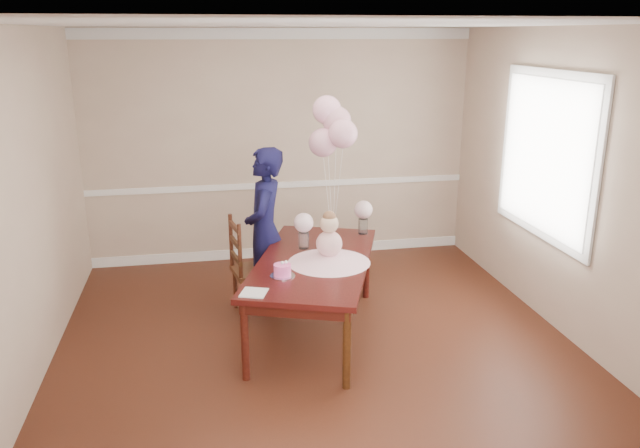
# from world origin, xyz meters

# --- Properties ---
(floor) EXTENTS (4.50, 5.00, 0.00)m
(floor) POSITION_xyz_m (0.00, 0.00, 0.00)
(floor) COLOR #32150C
(floor) RESTS_ON ground
(ceiling) EXTENTS (4.50, 5.00, 0.02)m
(ceiling) POSITION_xyz_m (0.00, 0.00, 2.70)
(ceiling) COLOR silver
(ceiling) RESTS_ON wall_back
(wall_back) EXTENTS (4.50, 0.02, 2.70)m
(wall_back) POSITION_xyz_m (0.00, 2.50, 1.35)
(wall_back) COLOR tan
(wall_back) RESTS_ON floor
(wall_front) EXTENTS (4.50, 0.02, 2.70)m
(wall_front) POSITION_xyz_m (0.00, -2.50, 1.35)
(wall_front) COLOR tan
(wall_front) RESTS_ON floor
(wall_left) EXTENTS (0.02, 5.00, 2.70)m
(wall_left) POSITION_xyz_m (-2.25, 0.00, 1.35)
(wall_left) COLOR tan
(wall_left) RESTS_ON floor
(wall_right) EXTENTS (0.02, 5.00, 2.70)m
(wall_right) POSITION_xyz_m (2.25, 0.00, 1.35)
(wall_right) COLOR tan
(wall_right) RESTS_ON floor
(chair_rail_trim) EXTENTS (4.50, 0.02, 0.07)m
(chair_rail_trim) POSITION_xyz_m (0.00, 2.49, 0.90)
(chair_rail_trim) COLOR white
(chair_rail_trim) RESTS_ON wall_back
(crown_molding) EXTENTS (4.50, 0.02, 0.12)m
(crown_molding) POSITION_xyz_m (0.00, 2.49, 2.63)
(crown_molding) COLOR silver
(crown_molding) RESTS_ON wall_back
(baseboard_trim) EXTENTS (4.50, 0.02, 0.12)m
(baseboard_trim) POSITION_xyz_m (0.00, 2.49, 0.06)
(baseboard_trim) COLOR white
(baseboard_trim) RESTS_ON floor
(window_frame) EXTENTS (0.02, 1.66, 1.56)m
(window_frame) POSITION_xyz_m (2.23, 0.50, 1.55)
(window_frame) COLOR silver
(window_frame) RESTS_ON wall_right
(window_blinds) EXTENTS (0.01, 1.50, 1.40)m
(window_blinds) POSITION_xyz_m (2.21, 0.50, 1.55)
(window_blinds) COLOR white
(window_blinds) RESTS_ON wall_right
(dining_table_top) EXTENTS (1.54, 2.12, 0.05)m
(dining_table_top) POSITION_xyz_m (0.02, 0.39, 0.69)
(dining_table_top) COLOR black
(dining_table_top) RESTS_ON table_leg_fl
(table_apron) EXTENTS (1.42, 2.00, 0.10)m
(table_apron) POSITION_xyz_m (0.02, 0.39, 0.62)
(table_apron) COLOR black
(table_apron) RESTS_ON table_leg_fl
(table_leg_fl) EXTENTS (0.09, 0.09, 0.67)m
(table_leg_fl) POSITION_xyz_m (-0.66, -0.30, 0.33)
(table_leg_fl) COLOR black
(table_leg_fl) RESTS_ON floor
(table_leg_fr) EXTENTS (0.09, 0.09, 0.67)m
(table_leg_fr) POSITION_xyz_m (0.10, -0.57, 0.33)
(table_leg_fr) COLOR black
(table_leg_fr) RESTS_ON floor
(table_leg_bl) EXTENTS (0.09, 0.09, 0.67)m
(table_leg_bl) POSITION_xyz_m (-0.07, 1.36, 0.33)
(table_leg_bl) COLOR black
(table_leg_bl) RESTS_ON floor
(table_leg_br) EXTENTS (0.09, 0.09, 0.67)m
(table_leg_br) POSITION_xyz_m (0.69, 1.09, 0.33)
(table_leg_br) COLOR black
(table_leg_br) RESTS_ON floor
(baby_skirt) EXTENTS (0.93, 0.93, 0.10)m
(baby_skirt) POSITION_xyz_m (0.13, 0.30, 0.76)
(baby_skirt) COLOR #F2B2C6
(baby_skirt) RESTS_ON dining_table_top
(baby_torso) EXTENTS (0.23, 0.23, 0.23)m
(baby_torso) POSITION_xyz_m (0.13, 0.30, 0.89)
(baby_torso) COLOR pink
(baby_torso) RESTS_ON baby_skirt
(baby_head) EXTENTS (0.16, 0.16, 0.16)m
(baby_head) POSITION_xyz_m (0.13, 0.30, 1.07)
(baby_head) COLOR beige
(baby_head) RESTS_ON baby_torso
(baby_hair) EXTENTS (0.11, 0.11, 0.11)m
(baby_hair) POSITION_xyz_m (0.13, 0.30, 1.13)
(baby_hair) COLOR brown
(baby_hair) RESTS_ON baby_head
(cake_platter) EXTENTS (0.27, 0.27, 0.01)m
(cake_platter) POSITION_xyz_m (-0.31, 0.05, 0.72)
(cake_platter) COLOR silver
(cake_platter) RESTS_ON dining_table_top
(birthday_cake) EXTENTS (0.18, 0.18, 0.10)m
(birthday_cake) POSITION_xyz_m (-0.31, 0.05, 0.77)
(birthday_cake) COLOR #F44DA7
(birthday_cake) RESTS_ON cake_platter
(cake_flower_a) EXTENTS (0.03, 0.03, 0.03)m
(cake_flower_a) POSITION_xyz_m (-0.31, 0.05, 0.83)
(cake_flower_a) COLOR white
(cake_flower_a) RESTS_ON birthday_cake
(cake_flower_b) EXTENTS (0.03, 0.03, 0.03)m
(cake_flower_b) POSITION_xyz_m (-0.28, 0.06, 0.83)
(cake_flower_b) COLOR white
(cake_flower_b) RESTS_ON birthday_cake
(rose_vase_near) EXTENTS (0.12, 0.12, 0.15)m
(rose_vase_near) POSITION_xyz_m (-0.02, 0.71, 0.79)
(rose_vase_near) COLOR white
(rose_vase_near) RESTS_ON dining_table_top
(roses_near) EXTENTS (0.18, 0.18, 0.18)m
(roses_near) POSITION_xyz_m (-0.02, 0.71, 0.96)
(roses_near) COLOR silver
(roses_near) RESTS_ON rose_vase_near
(rose_vase_far) EXTENTS (0.12, 0.12, 0.15)m
(rose_vase_far) POSITION_xyz_m (0.63, 1.04, 0.79)
(rose_vase_far) COLOR silver
(rose_vase_far) RESTS_ON dining_table_top
(roses_far) EXTENTS (0.18, 0.18, 0.18)m
(roses_far) POSITION_xyz_m (0.63, 1.04, 0.96)
(roses_far) COLOR beige
(roses_far) RESTS_ON rose_vase_far
(napkin) EXTENTS (0.24, 0.24, 0.01)m
(napkin) POSITION_xyz_m (-0.57, -0.26, 0.72)
(napkin) COLOR silver
(napkin) RESTS_ON dining_table_top
(balloon_weight) EXTENTS (0.05, 0.05, 0.02)m
(balloon_weight) POSITION_xyz_m (0.28, 0.86, 0.73)
(balloon_weight) COLOR white
(balloon_weight) RESTS_ON dining_table_top
(balloon_a) EXTENTS (0.27, 0.27, 0.27)m
(balloon_a) POSITION_xyz_m (0.19, 0.89, 1.67)
(balloon_a) COLOR #D798B0
(balloon_a) RESTS_ON balloon_ribbon_a
(balloon_b) EXTENTS (0.27, 0.27, 0.27)m
(balloon_b) POSITION_xyz_m (0.36, 0.78, 1.77)
(balloon_b) COLOR #EDA8C3
(balloon_b) RESTS_ON balloon_ribbon_b
(balloon_c) EXTENTS (0.27, 0.27, 0.27)m
(balloon_c) POSITION_xyz_m (0.33, 0.94, 1.86)
(balloon_c) COLOR #E19FB6
(balloon_c) RESTS_ON balloon_ribbon_c
(balloon_d) EXTENTS (0.27, 0.27, 0.27)m
(balloon_d) POSITION_xyz_m (0.25, 0.99, 1.96)
(balloon_d) COLOR #FFB4D6
(balloon_d) RESTS_ON balloon_ribbon_d
(balloon_ribbon_a) EXTENTS (0.08, 0.03, 0.80)m
(balloon_ribbon_a) POSITION_xyz_m (0.24, 0.87, 1.13)
(balloon_ribbon_a) COLOR white
(balloon_ribbon_a) RESTS_ON balloon_weight
(balloon_ribbon_b) EXTENTS (0.08, 0.08, 0.89)m
(balloon_ribbon_b) POSITION_xyz_m (0.32, 0.82, 1.17)
(balloon_ribbon_b) COLOR white
(balloon_ribbon_b) RESTS_ON balloon_weight
(balloon_ribbon_c) EXTENTS (0.05, 0.08, 0.99)m
(balloon_ribbon_c) POSITION_xyz_m (0.31, 0.90, 1.22)
(balloon_ribbon_c) COLOR white
(balloon_ribbon_c) RESTS_ON balloon_weight
(balloon_ribbon_d) EXTENTS (0.04, 0.12, 1.08)m
(balloon_ribbon_d) POSITION_xyz_m (0.27, 0.92, 1.27)
(balloon_ribbon_d) COLOR white
(balloon_ribbon_d) RESTS_ON balloon_weight
(dining_chair_seat) EXTENTS (0.49, 0.49, 0.05)m
(dining_chair_seat) POSITION_xyz_m (-0.46, 0.94, 0.43)
(dining_chair_seat) COLOR #3B1F10
(dining_chair_seat) RESTS_ON chair_leg_fl
(chair_leg_fl) EXTENTS (0.04, 0.04, 0.41)m
(chair_leg_fl) POSITION_xyz_m (-0.60, 0.74, 0.21)
(chair_leg_fl) COLOR #35130E
(chair_leg_fl) RESTS_ON floor
(chair_leg_fr) EXTENTS (0.04, 0.04, 0.41)m
(chair_leg_fr) POSITION_xyz_m (-0.26, 0.80, 0.21)
(chair_leg_fr) COLOR #3A140F
(chair_leg_fr) RESTS_ON floor
(chair_leg_bl) EXTENTS (0.04, 0.04, 0.41)m
(chair_leg_bl) POSITION_xyz_m (-0.66, 1.08, 0.21)
(chair_leg_bl) COLOR #3A190F
(chair_leg_bl) RESTS_ON floor
(chair_leg_br) EXTENTS (0.04, 0.04, 0.41)m
(chair_leg_br) POSITION_xyz_m (-0.32, 1.14, 0.21)
(chair_leg_br) COLOR #36130E
(chair_leg_br) RESTS_ON floor
(chair_back_post_l) EXTENTS (0.04, 0.04, 0.54)m
(chair_back_post_l) POSITION_xyz_m (-0.61, 0.74, 0.71)
(chair_back_post_l) COLOR #35180E
(chair_back_post_l) RESTS_ON dining_chair_seat
(chair_back_post_r) EXTENTS (0.04, 0.04, 0.54)m
(chair_back_post_r) POSITION_xyz_m (-0.68, 1.08, 0.71)
(chair_back_post_r) COLOR #3B1A10
(chair_back_post_r) RESTS_ON dining_chair_seat
(chair_slat_low) EXTENTS (0.10, 0.38, 0.05)m
(chair_slat_low) POSITION_xyz_m (-0.65, 0.91, 0.59)
(chair_slat_low) COLOR #351E0E
(chair_slat_low) RESTS_ON dining_chair_seat
(chair_slat_mid) EXTENTS (0.10, 0.38, 0.05)m
(chair_slat_mid) POSITION_xyz_m (-0.65, 0.91, 0.75)
(chair_slat_mid) COLOR #361C0E
(chair_slat_mid) RESTS_ON dining_chair_seat
(chair_slat_top) EXTENTS (0.10, 0.38, 0.05)m
(chair_slat_top) POSITION_xyz_m (-0.65, 0.91, 0.90)
(chair_slat_top) COLOR #3B1C10
(chair_slat_top) RESTS_ON dining_chair_seat
(woman) EXTENTS (0.52, 0.67, 1.62)m
(woman) POSITION_xyz_m (-0.35, 1.02, 0.81)
(woman) COLOR black
(woman) RESTS_ON floor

